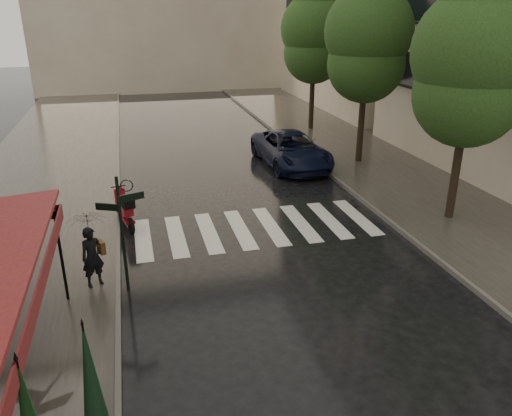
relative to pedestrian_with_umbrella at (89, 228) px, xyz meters
name	(u,v)px	position (x,y,z in m)	size (l,w,h in m)	color
ground	(190,355)	(2.00, -3.28, -1.73)	(120.00, 120.00, 0.00)	black
sidewalk_near	(41,186)	(-2.50, 8.72, -1.67)	(6.00, 60.00, 0.12)	#38332D
sidewalk_far	(373,161)	(12.25, 8.72, -1.67)	(5.50, 60.00, 0.12)	#38332D
curb_near	(118,180)	(0.55, 8.72, -1.66)	(0.12, 60.00, 0.16)	#595651
curb_far	(317,165)	(9.45, 8.72, -1.66)	(0.12, 60.00, 0.16)	#595651
crosswalk	(256,227)	(4.97, 2.72, -1.73)	(7.85, 3.20, 0.01)	silver
signpost	(122,225)	(0.80, -0.28, 0.10)	(1.17, 0.29, 3.10)	black
tree_near	(473,60)	(11.60, 1.72, 3.59)	(3.80, 3.80, 7.99)	black
tree_mid	(368,38)	(11.50, 8.72, 3.86)	(3.80, 3.80, 8.34)	black
tree_far	(314,34)	(11.70, 15.72, 3.72)	(3.80, 3.80, 8.16)	black
pedestrian_with_umbrella	(89,228)	(0.00, 0.00, 0.00)	(1.28, 1.29, 2.42)	black
scooter	(125,211)	(0.82, 3.91, -1.16)	(0.76, 1.83, 1.22)	black
parked_car	(291,149)	(8.31, 9.18, -0.97)	(2.51, 5.45, 1.51)	black
parasol_back	(90,372)	(0.21, -4.94, -0.46)	(0.40, 0.40, 2.14)	black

